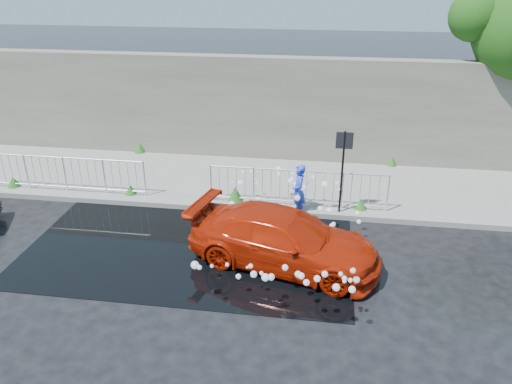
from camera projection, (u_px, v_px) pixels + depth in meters
The scene contains 12 objects.
ground at pixel (159, 265), 11.76m from camera, with size 90.00×90.00×0.00m, color black.
pavement at pixel (208, 179), 16.22m from camera, with size 30.00×4.00×0.15m, color slate.
curb at pixel (192, 206), 14.42m from camera, with size 30.00×0.25×0.16m, color slate.
retaining_wall at pixel (221, 106), 17.43m from camera, with size 30.00×0.60×3.50m, color #575449.
puddle at pixel (191, 245), 12.59m from camera, with size 8.00×5.00×0.01m, color black.
sign_post at pixel (343, 159), 13.27m from camera, with size 0.45×0.06×2.50m.
railing_left at pixel (65, 173), 14.99m from camera, with size 5.05×0.05×1.10m.
railing_right at pixel (297, 187), 14.07m from camera, with size 5.05×0.05×1.10m.
weeds at pixel (201, 177), 15.69m from camera, with size 12.17×3.93×0.45m.
water_spray at pixel (295, 222), 12.18m from camera, with size 3.60×5.62×0.99m.
red_car at pixel (284, 239), 11.56m from camera, with size 1.84×4.52×1.31m, color #A51C06.
person at pixel (299, 191), 13.73m from camera, with size 0.56×0.37×1.53m, color blue.
Camera 1 is at (3.70, -9.51, 6.52)m, focal length 35.00 mm.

